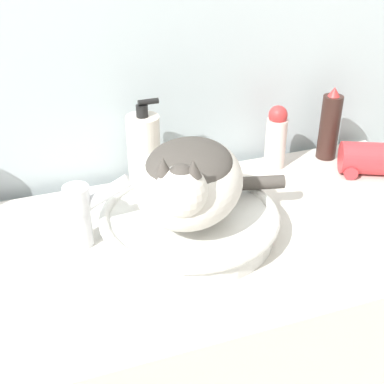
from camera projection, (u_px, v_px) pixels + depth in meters
name	position (u px, v px, depth m)	size (l,w,h in m)	color
sink_basin	(190.00, 221.00, 1.03)	(0.35, 0.35, 0.05)	silver
cat	(189.00, 179.00, 0.98)	(0.37, 0.34, 0.17)	silver
faucet	(84.00, 211.00, 0.98)	(0.13, 0.05, 0.14)	silver
deodorant_stick	(276.00, 137.00, 1.26)	(0.05, 0.05, 0.15)	silver
soap_pump_bottle	(144.00, 153.00, 1.16)	(0.07, 0.07, 0.21)	silver
hairspray_can_black	(330.00, 126.00, 1.30)	(0.05, 0.05, 0.18)	#331E19
hair_dryer	(372.00, 159.00, 1.25)	(0.18, 0.13, 0.08)	#C63338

